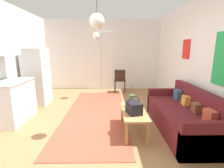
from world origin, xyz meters
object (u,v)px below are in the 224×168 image
object	(u,v)px
bamboo_vase	(132,101)
pendant_lamp_far	(96,36)
refrigerator	(37,77)
couch	(184,116)
accent_chair	(120,79)
handbag	(134,108)
pendant_lamp_near	(97,21)
coffee_table	(134,113)

from	to	relation	value
bamboo_vase	pendant_lamp_far	world-z (taller)	pendant_lamp_far
refrigerator	pendant_lamp_far	xyz separation A→B (m)	(1.69, 0.54, 1.18)
couch	accent_chair	distance (m)	3.06
handbag	pendant_lamp_far	world-z (taller)	pendant_lamp_far
refrigerator	accent_chair	size ratio (longest dim) A/B	1.85
bamboo_vase	handbag	world-z (taller)	bamboo_vase
handbag	pendant_lamp_near	distance (m)	1.63
bamboo_vase	pendant_lamp_near	bearing A→B (deg)	-151.69
pendant_lamp_far	refrigerator	bearing A→B (deg)	-162.23
bamboo_vase	pendant_lamp_far	bearing A→B (deg)	113.00
handbag	pendant_lamp_far	distance (m)	2.92
coffee_table	bamboo_vase	xyz separation A→B (m)	(-0.02, 0.19, 0.19)
couch	pendant_lamp_far	distance (m)	3.36
coffee_table	handbag	xyz separation A→B (m)	(-0.02, -0.14, 0.17)
couch	coffee_table	bearing A→B (deg)	-176.34
accent_chair	bamboo_vase	bearing A→B (deg)	95.38
bamboo_vase	accent_chair	bearing A→B (deg)	91.70
handbag	coffee_table	bearing A→B (deg)	80.65
refrigerator	pendant_lamp_near	bearing A→B (deg)	-44.28
pendant_lamp_near	handbag	bearing A→B (deg)	1.19
bamboo_vase	handbag	distance (m)	0.34
couch	bamboo_vase	xyz separation A→B (m)	(-1.03, 0.13, 0.28)
accent_chair	pendant_lamp_far	bearing A→B (deg)	43.36
pendant_lamp_far	pendant_lamp_near	bearing A→B (deg)	-84.74
bamboo_vase	pendant_lamp_far	distance (m)	2.65
coffee_table	pendant_lamp_near	distance (m)	1.80
couch	refrigerator	distance (m)	3.98
coffee_table	pendant_lamp_far	size ratio (longest dim) A/B	1.24
couch	pendant_lamp_far	xyz separation A→B (m)	(-1.90, 2.18, 1.71)
couch	coffee_table	xyz separation A→B (m)	(-1.01, -0.06, 0.10)
refrigerator	handbag	bearing A→B (deg)	-35.92
couch	coffee_table	size ratio (longest dim) A/B	1.95
couch	handbag	bearing A→B (deg)	-168.57
bamboo_vase	couch	bearing A→B (deg)	-7.13
couch	pendant_lamp_near	distance (m)	2.44
bamboo_vase	handbag	size ratio (longest dim) A/B	1.31
bamboo_vase	accent_chair	xyz separation A→B (m)	(-0.08, 2.71, -0.06)
pendant_lamp_far	couch	bearing A→B (deg)	-48.99
couch	coffee_table	distance (m)	1.02
refrigerator	pendant_lamp_near	world-z (taller)	pendant_lamp_near
coffee_table	couch	bearing A→B (deg)	3.66
bamboo_vase	pendant_lamp_near	xyz separation A→B (m)	(-0.65, -0.35, 1.48)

